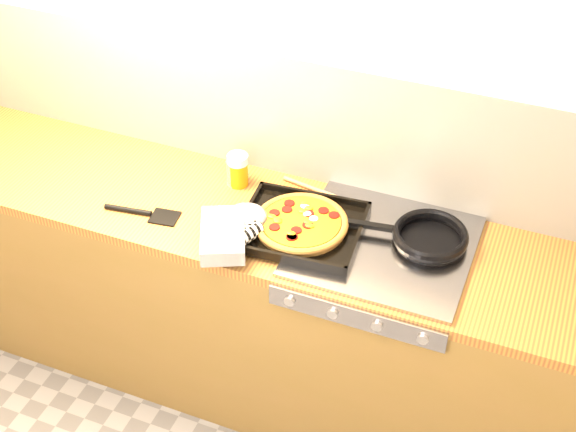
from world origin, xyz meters
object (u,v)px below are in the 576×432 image
at_px(tomato_can, 236,172).
at_px(juice_glass, 238,170).
at_px(pizza_on_tray, 280,226).
at_px(frying_pan, 429,237).

distance_m(tomato_can, juice_glass, 0.02).
distance_m(pizza_on_tray, frying_pan, 0.51).
distance_m(frying_pan, tomato_can, 0.77).
xyz_separation_m(frying_pan, tomato_can, (-0.77, 0.08, 0.01)).
relative_size(frying_pan, tomato_can, 4.29).
bearing_deg(tomato_can, pizza_on_tray, -39.68).
bearing_deg(frying_pan, pizza_on_tray, -163.77).
relative_size(tomato_can, juice_glass, 0.80).
height_order(frying_pan, tomato_can, tomato_can).
relative_size(pizza_on_tray, frying_pan, 1.26).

